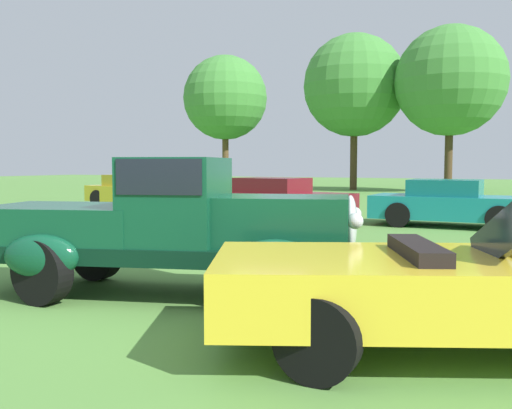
% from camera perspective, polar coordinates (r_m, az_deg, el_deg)
% --- Properties ---
extents(ground_plane, '(120.00, 120.00, 0.00)m').
position_cam_1_polar(ground_plane, '(7.07, -6.96, -9.20)').
color(ground_plane, '#568C3D').
extents(feature_pickup_truck, '(4.78, 2.79, 1.70)m').
position_cam_1_polar(feature_pickup_truck, '(7.08, -8.53, -2.06)').
color(feature_pickup_truck, black).
rests_on(feature_pickup_truck, ground_plane).
extents(neighbor_convertible, '(4.74, 3.36, 1.40)m').
position_cam_1_polar(neighbor_convertible, '(5.29, 21.66, -7.57)').
color(neighbor_convertible, yellow).
rests_on(neighbor_convertible, ground_plane).
extents(show_car_yellow, '(4.34, 2.61, 1.22)m').
position_cam_1_polar(show_car_yellow, '(21.84, -12.22, 1.31)').
color(show_car_yellow, yellow).
rests_on(show_car_yellow, ground_plane).
extents(show_car_burgundy, '(4.70, 2.31, 1.22)m').
position_cam_1_polar(show_car_burgundy, '(16.62, 1.91, 0.56)').
color(show_car_burgundy, maroon).
rests_on(show_car_burgundy, ground_plane).
extents(show_car_teal, '(4.00, 1.75, 1.22)m').
position_cam_1_polar(show_car_teal, '(15.52, 18.90, 0.08)').
color(show_car_teal, teal).
rests_on(show_car_teal, ground_plane).
extents(spectator_between_cars, '(0.46, 0.37, 1.69)m').
position_cam_1_polar(spectator_between_cars, '(12.31, -9.23, 0.73)').
color(spectator_between_cars, '#9E998E').
rests_on(spectator_between_cars, ground_plane).
extents(treeline_far_left, '(5.80, 5.80, 9.12)m').
position_cam_1_polar(treeline_far_left, '(40.02, -3.11, 10.64)').
color(treeline_far_left, brown).
rests_on(treeline_far_left, ground_plane).
extents(treeline_mid_left, '(6.34, 6.34, 9.66)m').
position_cam_1_polar(treeline_mid_left, '(36.44, 9.87, 11.68)').
color(treeline_mid_left, '#47331E').
rests_on(treeline_mid_left, ground_plane).
extents(treeline_center, '(6.19, 6.19, 9.40)m').
position_cam_1_polar(treeline_center, '(34.46, 18.95, 11.64)').
color(treeline_center, '#47331E').
rests_on(treeline_center, ground_plane).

